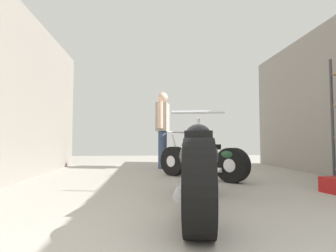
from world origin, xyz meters
TOP-DOWN VIEW (x-y plane):
  - ground_plane at (0.00, 3.25)m, footprint 15.62×15.62m
  - motorcycle_maroon_cruiser at (-0.17, 2.05)m, footprint 0.75×2.13m
  - motorcycle_black_naked at (0.29, 3.99)m, footprint 1.28×1.41m
  - mechanic_in_blue at (-0.25, 5.78)m, footprint 0.36×0.72m

SIDE VIEW (x-z plane):
  - ground_plane at x=0.00m, z-range 0.00..0.00m
  - motorcycle_black_naked at x=0.29m, z-range -0.07..0.74m
  - motorcycle_maroon_cruiser at x=-0.17m, z-range -0.08..0.92m
  - mechanic_in_blue at x=-0.25m, z-range 0.12..1.89m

